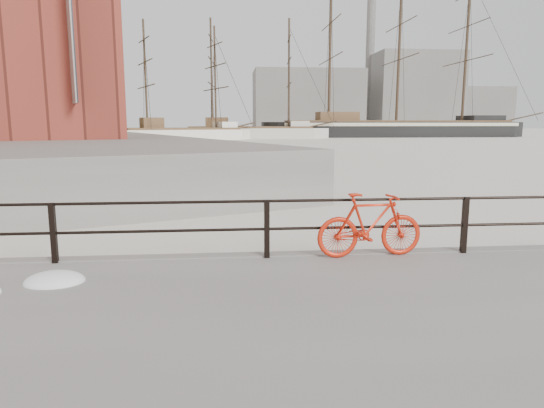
# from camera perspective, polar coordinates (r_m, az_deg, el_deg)

# --- Properties ---
(ground) EXTENTS (400.00, 400.00, 0.00)m
(ground) POSITION_cam_1_polar(r_m,az_deg,el_deg) (9.52, 20.99, -7.15)
(ground) COLOR white
(ground) RESTS_ON ground
(guardrail) EXTENTS (28.00, 0.10, 1.00)m
(guardrail) POSITION_cam_1_polar(r_m,az_deg,el_deg) (9.19, 21.71, -2.32)
(guardrail) COLOR black
(guardrail) RESTS_ON promenade
(bicycle) EXTENTS (1.86, 0.42, 1.11)m
(bicycle) POSITION_cam_1_polar(r_m,az_deg,el_deg) (8.44, 11.46, -2.43)
(bicycle) COLOR red
(bicycle) RESTS_ON promenade
(barque_black) EXTENTS (56.20, 19.14, 31.93)m
(barque_black) POSITION_cam_1_polar(r_m,az_deg,el_deg) (93.59, 14.33, 7.65)
(barque_black) COLOR black
(barque_black) RESTS_ON ground
(schooner_mid) EXTENTS (29.19, 13.75, 20.55)m
(schooner_mid) POSITION_cam_1_polar(r_m,az_deg,el_deg) (83.72, -2.51, 7.75)
(schooner_mid) COLOR beige
(schooner_mid) RESTS_ON ground
(schooner_left) EXTENTS (25.96, 18.82, 18.04)m
(schooner_left) POSITION_cam_1_polar(r_m,az_deg,el_deg) (76.03, -10.39, 7.42)
(schooner_left) COLOR white
(schooner_left) RESTS_ON ground
(workboat_far) EXTENTS (10.24, 4.08, 7.00)m
(workboat_far) POSITION_cam_1_polar(r_m,az_deg,el_deg) (58.75, -28.89, 5.81)
(workboat_far) COLOR black
(workboat_far) RESTS_ON ground
(industrial_west) EXTENTS (32.00, 18.00, 18.00)m
(industrial_west) POSITION_cam_1_polar(r_m,az_deg,el_deg) (150.25, 4.13, 11.97)
(industrial_west) COLOR gray
(industrial_west) RESTS_ON ground
(industrial_mid) EXTENTS (26.00, 20.00, 24.00)m
(industrial_mid) POSITION_cam_1_polar(r_m,az_deg,el_deg) (164.45, 16.27, 12.45)
(industrial_mid) COLOR gray
(industrial_mid) RESTS_ON ground
(industrial_east) EXTENTS (20.00, 16.00, 14.00)m
(industrial_east) POSITION_cam_1_polar(r_m,az_deg,el_deg) (178.27, 22.61, 10.24)
(industrial_east) COLOR gray
(industrial_east) RESTS_ON ground
(smokestack) EXTENTS (2.80, 2.80, 44.00)m
(smokestack) POSITION_cam_1_polar(r_m,az_deg,el_deg) (165.89, 11.43, 16.08)
(smokestack) COLOR gray
(smokestack) RESTS_ON ground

